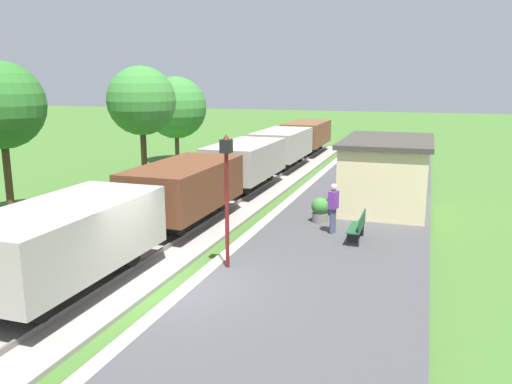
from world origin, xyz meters
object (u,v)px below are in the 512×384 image
(bench_near_hut, at_px, (358,227))
(potted_planter, at_px, (320,209))
(lamp_post_near, at_px, (227,177))
(tree_field_left, at_px, (176,108))
(station_hut, at_px, (387,172))
(tree_trackside_mid, at_px, (1,106))
(freight_train, at_px, (245,163))
(person_waiting, at_px, (333,206))
(bench_down_platform, at_px, (385,174))
(tree_trackside_far, at_px, (141,101))

(bench_near_hut, height_order, potted_planter, potted_planter)
(bench_near_hut, xyz_separation_m, lamp_post_near, (-3.11, -3.55, 2.08))
(tree_field_left, bearing_deg, station_hut, -32.15)
(potted_planter, distance_m, tree_trackside_mid, 12.45)
(freight_train, distance_m, bench_near_hut, 9.53)
(freight_train, height_order, station_hut, station_hut)
(lamp_post_near, bearing_deg, potted_planter, 74.54)
(tree_trackside_mid, bearing_deg, person_waiting, 6.43)
(freight_train, height_order, potted_planter, freight_train)
(station_hut, xyz_separation_m, tree_trackside_mid, (-13.65, -5.96, 2.75))
(bench_down_platform, distance_m, tree_trackside_far, 12.39)
(bench_down_platform, relative_size, tree_trackside_mid, 0.25)
(lamp_post_near, bearing_deg, freight_train, 107.03)
(bench_near_hut, distance_m, lamp_post_near, 5.16)
(bench_down_platform, relative_size, potted_planter, 1.64)
(tree_trackside_mid, bearing_deg, tree_trackside_far, 68.84)
(station_hut, relative_size, lamp_post_near, 1.57)
(bench_down_platform, bearing_deg, tree_trackside_mid, -140.78)
(tree_field_left, bearing_deg, lamp_post_near, -59.24)
(station_hut, bearing_deg, bench_near_hut, -94.79)
(tree_trackside_mid, distance_m, tree_field_left, 14.78)
(bench_down_platform, distance_m, tree_field_left, 14.40)
(potted_planter, relative_size, tree_trackside_far, 0.15)
(bench_near_hut, distance_m, tree_field_left, 19.67)
(tree_field_left, bearing_deg, tree_trackside_mid, -88.71)
(bench_near_hut, xyz_separation_m, person_waiting, (-0.93, 0.61, 0.46))
(bench_down_platform, xyz_separation_m, tree_trackside_far, (-10.86, -4.71, 3.65))
(tree_trackside_far, bearing_deg, freight_train, 21.50)
(freight_train, distance_m, station_hut, 7.06)
(lamp_post_near, distance_m, tree_trackside_mid, 10.60)
(person_waiting, distance_m, tree_trackside_far, 11.44)
(freight_train, bearing_deg, bench_down_platform, 24.79)
(freight_train, relative_size, bench_down_platform, 21.73)
(station_hut, xyz_separation_m, bench_down_platform, (-0.43, 4.82, -0.93))
(station_hut, xyz_separation_m, potted_planter, (-2.05, -3.34, -0.93))
(bench_down_platform, bearing_deg, tree_trackside_far, -156.55)
(person_waiting, relative_size, tree_trackside_mid, 0.28)
(tree_field_left, bearing_deg, bench_down_platform, -16.32)
(potted_planter, relative_size, tree_trackside_mid, 0.15)
(station_hut, height_order, tree_trackside_far, tree_trackside_far)
(bench_near_hut, relative_size, tree_trackside_mid, 0.25)
(freight_train, height_order, bench_down_platform, freight_train)
(bench_down_platform, height_order, tree_field_left, tree_field_left)
(freight_train, distance_m, tree_field_left, 10.20)
(lamp_post_near, distance_m, tree_trackside_far, 11.87)
(bench_down_platform, xyz_separation_m, person_waiting, (-0.93, -9.40, 0.46))
(station_hut, height_order, person_waiting, station_hut)
(freight_train, relative_size, station_hut, 5.62)
(freight_train, distance_m, lamp_post_near, 11.19)
(bench_down_platform, height_order, lamp_post_near, lamp_post_near)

